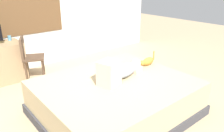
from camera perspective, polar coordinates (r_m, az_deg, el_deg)
name	(u,v)px	position (r m, az deg, el deg)	size (l,w,h in m)	color
ground_plane	(112,112)	(3.36, -0.11, -11.72)	(16.00, 16.00, 0.00)	tan
back_wall_with_window	(34,0)	(5.08, -19.62, 15.87)	(6.40, 0.14, 2.90)	silver
bed	(115,98)	(3.19, 0.90, -8.31)	(2.09, 1.78, 0.51)	#38383D
person_lying	(121,71)	(3.15, 2.24, -1.17)	(0.94, 0.47, 0.34)	#8C939E
cat	(147,61)	(3.68, 9.16, 1.17)	(0.36, 0.13, 0.21)	#C67A2D
cup	(9,38)	(4.73, -25.04, 6.59)	(0.06, 0.06, 0.10)	teal
chair_by_desk	(29,55)	(4.43, -20.65, 2.57)	(0.50, 0.50, 0.86)	#4C3828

